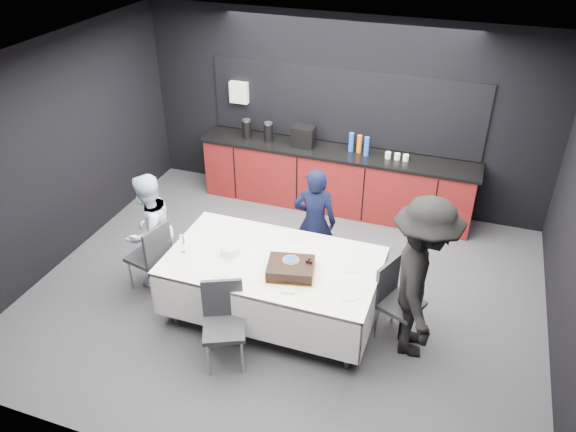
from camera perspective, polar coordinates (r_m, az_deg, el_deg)
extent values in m
plane|color=#3E3E42|center=(6.91, -0.28, -7.83)|extent=(6.00, 6.00, 0.00)
cube|color=white|center=(5.56, -0.36, 14.98)|extent=(6.00, 5.00, 0.04)
cube|color=black|center=(8.29, 5.63, 10.36)|extent=(6.00, 0.04, 2.80)
cube|color=black|center=(4.31, -11.91, -13.33)|extent=(6.00, 0.04, 2.80)
cube|color=black|center=(7.56, -22.36, 5.88)|extent=(0.04, 5.00, 2.80)
cube|color=#5B0E0F|center=(8.42, 4.78, 3.63)|extent=(4.00, 0.60, 0.90)
cube|color=black|center=(8.21, 4.92, 6.53)|extent=(4.10, 0.64, 0.04)
cube|color=black|center=(8.23, 5.63, 10.96)|extent=(4.00, 0.03, 1.10)
cube|color=white|center=(8.66, -4.96, 12.42)|extent=(0.28, 0.12, 0.32)
cylinder|color=black|center=(8.57, -4.20, 8.77)|extent=(0.14, 0.14, 0.26)
cylinder|color=black|center=(8.44, -1.99, 8.48)|extent=(0.14, 0.14, 0.26)
cube|color=black|center=(8.26, 1.60, 8.11)|extent=(0.32, 0.24, 0.30)
cylinder|color=blue|center=(8.14, 6.43, 7.47)|extent=(0.07, 0.07, 0.28)
cylinder|color=orange|center=(8.13, 7.26, 7.28)|extent=(0.07, 0.07, 0.26)
cylinder|color=blue|center=(8.04, 7.98, 7.02)|extent=(0.07, 0.07, 0.28)
cylinder|color=white|center=(8.05, 10.12, 6.11)|extent=(0.08, 0.08, 0.09)
cylinder|color=white|center=(8.03, 11.04, 5.96)|extent=(0.08, 0.08, 0.09)
cylinder|color=white|center=(8.02, 11.88, 5.82)|extent=(0.08, 0.08, 0.09)
cylinder|color=#99999E|center=(8.51, -4.24, 9.67)|extent=(0.12, 0.12, 0.03)
cylinder|color=#99999E|center=(8.38, -2.01, 9.39)|extent=(0.12, 0.12, 0.03)
cylinder|color=#99999E|center=(6.40, -11.61, -8.03)|extent=(0.06, 0.06, 0.75)
cylinder|color=#99999E|center=(7.09, -7.66, -3.22)|extent=(0.06, 0.06, 0.75)
cylinder|color=#99999E|center=(5.81, 6.16, -12.38)|extent=(0.06, 0.06, 0.75)
cylinder|color=#99999E|center=(6.56, 8.32, -6.56)|extent=(0.06, 0.06, 0.75)
cube|color=white|center=(6.15, -1.56, -4.62)|extent=(2.32, 1.32, 0.04)
cube|color=white|center=(5.85, -3.82, -10.27)|extent=(2.32, 0.02, 0.55)
cube|color=white|center=(6.80, 0.42, -3.35)|extent=(2.32, 0.02, 0.55)
cube|color=white|center=(6.73, -10.75, -4.42)|extent=(0.02, 1.32, 0.55)
cube|color=white|center=(6.08, 8.78, -8.72)|extent=(0.02, 1.32, 0.55)
cube|color=gold|center=(5.94, 0.27, -5.80)|extent=(0.60, 0.53, 0.01)
cube|color=black|center=(5.90, 0.27, -5.35)|extent=(0.55, 0.48, 0.11)
cube|color=black|center=(5.87, 0.28, -4.89)|extent=(0.55, 0.48, 0.01)
cylinder|color=#D85612|center=(5.91, 0.29, -4.46)|extent=(0.18, 0.18, 0.00)
cylinder|color=#1749AD|center=(5.91, 0.29, -4.43)|extent=(0.15, 0.15, 0.01)
sphere|color=black|center=(5.90, 2.32, -4.39)|extent=(0.04, 0.04, 0.04)
sphere|color=black|center=(5.86, 2.39, -4.65)|extent=(0.04, 0.04, 0.04)
sphere|color=black|center=(5.87, 2.01, -4.57)|extent=(0.04, 0.04, 0.04)
cylinder|color=white|center=(6.23, -5.91, -3.46)|extent=(0.21, 0.21, 0.10)
cylinder|color=white|center=(6.01, -6.89, -5.58)|extent=(0.22, 0.22, 0.01)
cylinder|color=white|center=(6.06, 6.39, -5.20)|extent=(0.21, 0.21, 0.01)
cylinder|color=white|center=(5.69, 6.25, -7.98)|extent=(0.20, 0.20, 0.01)
cylinder|color=white|center=(6.50, 0.91, -2.10)|extent=(0.21, 0.21, 0.01)
cube|color=white|center=(5.70, 0.01, -7.57)|extent=(0.16, 0.12, 0.02)
cylinder|color=white|center=(6.36, -10.57, -3.60)|extent=(0.06, 0.06, 0.00)
cylinder|color=white|center=(6.32, -10.62, -3.15)|extent=(0.01, 0.01, 0.12)
cylinder|color=white|center=(6.26, -10.72, -2.32)|extent=(0.05, 0.05, 0.10)
cube|color=#29292E|center=(6.95, -14.02, -4.04)|extent=(0.50, 0.50, 0.05)
cube|color=#29292E|center=(6.69, -13.13, -2.82)|extent=(0.13, 0.42, 0.45)
cylinder|color=#99999E|center=(7.28, -13.82, -4.42)|extent=(0.03, 0.03, 0.44)
cylinder|color=#99999E|center=(7.10, -15.72, -5.77)|extent=(0.03, 0.03, 0.44)
cylinder|color=#99999E|center=(7.07, -11.84, -5.32)|extent=(0.03, 0.03, 0.44)
cylinder|color=#99999E|center=(6.89, -13.74, -6.74)|extent=(0.03, 0.03, 0.44)
cube|color=#29292E|center=(6.18, 11.36, -8.82)|extent=(0.55, 0.55, 0.05)
cube|color=#29292E|center=(6.09, 10.09, -6.30)|extent=(0.20, 0.40, 0.45)
cylinder|color=#99999E|center=(6.16, 11.65, -11.90)|extent=(0.03, 0.03, 0.44)
cylinder|color=#99999E|center=(6.39, 13.27, -10.24)|extent=(0.03, 0.03, 0.44)
cylinder|color=#99999E|center=(6.28, 8.97, -10.56)|extent=(0.03, 0.03, 0.44)
cylinder|color=#99999E|center=(6.50, 10.67, -9.00)|extent=(0.03, 0.03, 0.44)
cube|color=#29292E|center=(5.82, -6.53, -11.33)|extent=(0.56, 0.56, 0.05)
cube|color=#29292E|center=(5.80, -6.68, -8.24)|extent=(0.40, 0.21, 0.45)
cylinder|color=#99999E|center=(5.87, -8.10, -14.17)|extent=(0.03, 0.03, 0.44)
cylinder|color=#99999E|center=(5.85, -4.68, -14.03)|extent=(0.03, 0.03, 0.44)
cylinder|color=#99999E|center=(6.11, -8.02, -11.88)|extent=(0.03, 0.03, 0.44)
cylinder|color=#99999E|center=(6.10, -4.77, -11.74)|extent=(0.03, 0.03, 0.44)
imported|color=black|center=(6.87, 2.73, -0.64)|extent=(0.58, 0.43, 1.46)
imported|color=silver|center=(6.91, -13.89, -1.46)|extent=(0.66, 0.79, 1.45)
imported|color=black|center=(5.80, 13.36, -6.28)|extent=(0.87, 1.28, 1.82)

